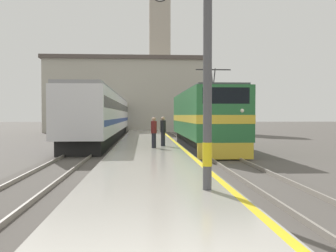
{
  "coord_description": "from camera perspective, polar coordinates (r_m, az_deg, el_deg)",
  "views": [
    {
      "loc": [
        -0.28,
        -4.33,
        2.25
      ],
      "look_at": [
        1.54,
        25.08,
        1.44
      ],
      "focal_mm": 42.0,
      "sensor_mm": 36.0,
      "label": 1
    }
  ],
  "objects": [
    {
      "name": "ground_plane",
      "position": [
        34.41,
        -3.07,
        -2.18
      ],
      "size": [
        200.0,
        200.0,
        0.0
      ],
      "primitive_type": "plane",
      "color": "#514C47"
    },
    {
      "name": "platform",
      "position": [
        29.41,
        -2.99,
        -2.46
      ],
      "size": [
        4.14,
        140.0,
        0.37
      ],
      "color": "#ADA89E",
      "rests_on": "ground"
    },
    {
      "name": "rail_track_near",
      "position": [
        29.69,
        4.23,
        -2.72
      ],
      "size": [
        2.83,
        140.0,
        0.16
      ],
      "color": "#514C47",
      "rests_on": "ground"
    },
    {
      "name": "rail_track_far",
      "position": [
        29.63,
        -10.39,
        -2.75
      ],
      "size": [
        2.84,
        140.0,
        0.16
      ],
      "color": "#514C47",
      "rests_on": "ground"
    },
    {
      "name": "locomotive_train",
      "position": [
        26.39,
        5.19,
        1.04
      ],
      "size": [
        2.92,
        14.52,
        4.91
      ],
      "color": "black",
      "rests_on": "ground"
    },
    {
      "name": "passenger_train",
      "position": [
        38.37,
        -8.82,
        1.47
      ],
      "size": [
        2.92,
        35.63,
        4.09
      ],
      "color": "black",
      "rests_on": "ground"
    },
    {
      "name": "catenary_mast",
      "position": [
        10.19,
        6.49,
        13.76
      ],
      "size": [
        2.7,
        0.24,
        7.95
      ],
      "color": "#4C4C51",
      "rests_on": "platform"
    },
    {
      "name": "person_on_platform",
      "position": [
        24.09,
        -0.73,
        -0.65
      ],
      "size": [
        0.34,
        0.34,
        1.8
      ],
      "color": "#23232D",
      "rests_on": "platform"
    },
    {
      "name": "second_waiting_passenger",
      "position": [
        22.69,
        -2.07,
        -0.82
      ],
      "size": [
        0.34,
        0.34,
        1.78
      ],
      "color": "#23232D",
      "rests_on": "platform"
    },
    {
      "name": "clock_tower",
      "position": [
        65.86,
        -1.23,
        12.08
      ],
      "size": [
        4.21,
        4.21,
        27.05
      ],
      "color": "#ADA393",
      "rests_on": "ground"
    },
    {
      "name": "station_building",
      "position": [
        54.09,
        -6.31,
        4.5
      ],
      "size": [
        21.23,
        7.31,
        9.98
      ],
      "color": "#B7B2A3",
      "rests_on": "ground"
    }
  ]
}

